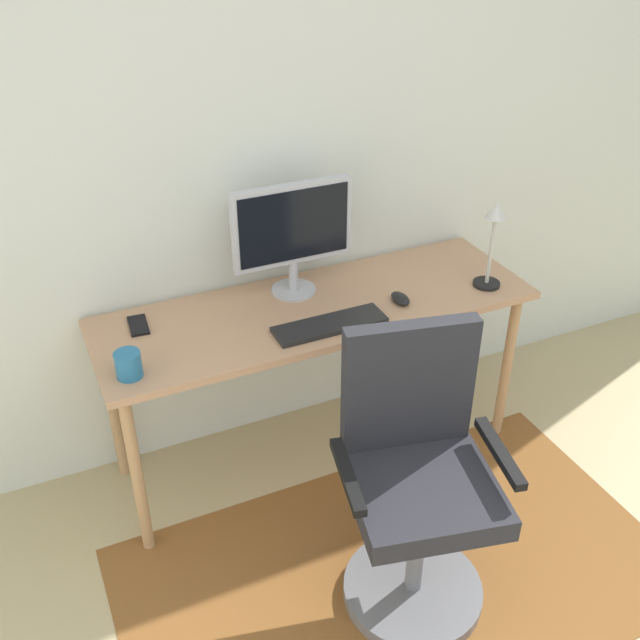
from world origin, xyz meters
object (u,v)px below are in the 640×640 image
object	(u,v)px
cell_phone	(138,325)
desk_lamp	(493,234)
computer_mouse	(400,298)
office_chair	(415,492)
coffee_cup	(128,365)
desk	(317,322)
monitor	(293,229)
keyboard	(330,325)

from	to	relation	value
cell_phone	desk_lamp	bearing A→B (deg)	-6.78
computer_mouse	office_chair	bearing A→B (deg)	-114.49
coffee_cup	office_chair	size ratio (longest dim) A/B	0.09
computer_mouse	office_chair	size ratio (longest dim) A/B	0.10
computer_mouse	coffee_cup	distance (m)	1.07
cell_phone	office_chair	distance (m)	1.18
desk	monitor	xyz separation A→B (m)	(-0.04, 0.14, 0.35)
cell_phone	desk	bearing A→B (deg)	-6.84
office_chair	cell_phone	bearing A→B (deg)	139.02
coffee_cup	desk_lamp	bearing A→B (deg)	0.82
computer_mouse	office_chair	distance (m)	0.79
computer_mouse	desk_lamp	distance (m)	0.44
desk_lamp	coffee_cup	bearing A→B (deg)	-179.18
cell_phone	office_chair	world-z (taller)	office_chair
desk_lamp	office_chair	xyz separation A→B (m)	(-0.69, -0.63, -0.53)
desk	monitor	world-z (taller)	monitor
monitor	cell_phone	distance (m)	0.69
desk	coffee_cup	distance (m)	0.79
coffee_cup	desk_lamp	world-z (taller)	desk_lamp
monitor	coffee_cup	xyz separation A→B (m)	(-0.73, -0.30, -0.23)
desk_lamp	desk	bearing A→B (deg)	168.54
desk	keyboard	distance (m)	0.18
desk	keyboard	world-z (taller)	keyboard
monitor	computer_mouse	bearing A→B (deg)	-36.20
computer_mouse	coffee_cup	bearing A→B (deg)	-177.41
computer_mouse	cell_phone	world-z (taller)	computer_mouse
desk	cell_phone	world-z (taller)	cell_phone
monitor	desk_lamp	xyz separation A→B (m)	(0.74, -0.28, -0.04)
monitor	desk	bearing A→B (deg)	-74.93
desk	cell_phone	xyz separation A→B (m)	(-0.67, 0.14, 0.08)
monitor	keyboard	world-z (taller)	monitor
desk	desk_lamp	xyz separation A→B (m)	(0.70, -0.14, 0.30)
computer_mouse	desk_lamp	size ratio (longest dim) A/B	0.29
computer_mouse	coffee_cup	xyz separation A→B (m)	(-1.07, -0.05, 0.03)
desk	office_chair	world-z (taller)	office_chair
coffee_cup	desk	bearing A→B (deg)	12.03
keyboard	computer_mouse	xyz separation A→B (m)	(0.33, 0.05, 0.01)
desk	computer_mouse	world-z (taller)	computer_mouse
keyboard	office_chair	world-z (taller)	office_chair
cell_phone	desk_lamp	world-z (taller)	desk_lamp
coffee_cup	desk_lamp	distance (m)	1.47
monitor	office_chair	size ratio (longest dim) A/B	0.48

